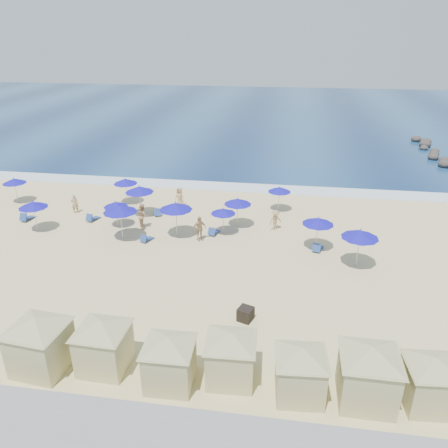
{
  "coord_description": "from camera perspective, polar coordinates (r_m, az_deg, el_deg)",
  "views": [
    {
      "loc": [
        7.0,
        -23.36,
        13.72
      ],
      "look_at": [
        2.98,
        3.0,
        1.8
      ],
      "focal_mm": 35.0,
      "sensor_mm": 36.0,
      "label": 1
    }
  ],
  "objects": [
    {
      "name": "beachgoer_4",
      "position": [
        36.81,
        -5.8,
        3.5
      ],
      "size": [
        0.97,
        0.81,
        1.71
      ],
      "primitive_type": "imported",
      "rotation": [
        0.0,
        0.0,
        5.92
      ],
      "color": "tan",
      "rests_on": "ground"
    },
    {
      "name": "umbrella_11",
      "position": [
        27.94,
        17.37,
        -1.26
      ],
      "size": [
        2.31,
        2.31,
        2.63
      ],
      "color": "#A5A8AD",
      "rests_on": "ground"
    },
    {
      "name": "umbrella_4",
      "position": [
        35.02,
        -11.0,
        4.48
      ],
      "size": [
        2.26,
        2.26,
        2.57
      ],
      "color": "#A5A8AD",
      "rests_on": "ground"
    },
    {
      "name": "umbrella_9",
      "position": [
        35.76,
        7.26,
        4.51
      ],
      "size": [
        1.88,
        1.88,
        2.14
      ],
      "color": "#A5A8AD",
      "rests_on": "ground"
    },
    {
      "name": "umbrella_2",
      "position": [
        37.93,
        -12.76,
        5.48
      ],
      "size": [
        2.02,
        2.02,
        2.3
      ],
      "color": "#A5A8AD",
      "rests_on": "ground"
    },
    {
      "name": "trash_bin",
      "position": [
        22.89,
        2.83,
        -11.66
      ],
      "size": [
        0.92,
        0.92,
        0.71
      ],
      "primitive_type": "cube",
      "rotation": [
        0.0,
        0.0,
        -0.35
      ],
      "color": "black",
      "rests_on": "ground"
    },
    {
      "name": "umbrella_7",
      "position": [
        32.43,
        1.8,
        2.97
      ],
      "size": [
        2.07,
        2.07,
        2.36
      ],
      "color": "#A5A8AD",
      "rests_on": "ground"
    },
    {
      "name": "beachgoer_2",
      "position": [
        30.74,
        -3.23,
        -0.6
      ],
      "size": [
        1.1,
        1.02,
        1.81
      ],
      "primitive_type": "imported",
      "rotation": [
        0.0,
        0.0,
        0.7
      ],
      "color": "tan",
      "rests_on": "ground"
    },
    {
      "name": "umbrella_5",
      "position": [
        33.51,
        -13.97,
        2.51
      ],
      "size": [
        1.83,
        1.83,
        2.08
      ],
      "color": "#A5A8AD",
      "rests_on": "ground"
    },
    {
      "name": "cabana_2",
      "position": [
        18.86,
        -7.19,
        -16.5
      ],
      "size": [
        4.2,
        4.2,
        2.64
      ],
      "color": "#C9C08A",
      "rests_on": "ground"
    },
    {
      "name": "cabana_4",
      "position": [
        18.51,
        10.01,
        -17.73
      ],
      "size": [
        4.14,
        4.14,
        2.6
      ],
      "color": "#C9C08A",
      "rests_on": "ground"
    },
    {
      "name": "beach_chair_0",
      "position": [
        37.52,
        -24.38,
        0.8
      ],
      "size": [
        0.76,
        1.39,
        0.73
      ],
      "color": "navy",
      "rests_on": "ground"
    },
    {
      "name": "beach_chair_1",
      "position": [
        35.66,
        -16.84,
        0.78
      ],
      "size": [
        0.85,
        1.33,
        0.68
      ],
      "color": "navy",
      "rests_on": "ground"
    },
    {
      "name": "cabana_5",
      "position": [
        18.79,
        18.45,
        -17.25
      ],
      "size": [
        4.7,
        4.7,
        2.95
      ],
      "color": "#C9C08A",
      "rests_on": "ground"
    },
    {
      "name": "beach_chair_5",
      "position": [
        30.2,
        12.11,
        -3.03
      ],
      "size": [
        0.86,
        1.33,
        0.67
      ],
      "color": "navy",
      "rests_on": "ground"
    },
    {
      "name": "beachgoer_3",
      "position": [
        32.59,
        6.73,
        0.52
      ],
      "size": [
        1.15,
        1.06,
        1.56
      ],
      "primitive_type": "imported",
      "rotation": [
        0.0,
        0.0,
        0.63
      ],
      "color": "tan",
      "rests_on": "ground"
    },
    {
      "name": "beach_chair_4",
      "position": [
        31.83,
        -1.4,
        -1.01
      ],
      "size": [
        0.78,
        1.27,
        0.65
      ],
      "color": "navy",
      "rests_on": "ground"
    },
    {
      "name": "beach_chair_3",
      "position": [
        31.31,
        -10.12,
        -1.88
      ],
      "size": [
        0.84,
        1.21,
        0.61
      ],
      "color": "navy",
      "rests_on": "ground"
    },
    {
      "name": "umbrella_3",
      "position": [
        31.11,
        -13.45,
        1.97
      ],
      "size": [
        2.39,
        2.39,
        2.72
      ],
      "color": "#A5A8AD",
      "rests_on": "ground"
    },
    {
      "name": "umbrella_6",
      "position": [
        30.92,
        -6.32,
        2.32
      ],
      "size": [
        2.36,
        2.36,
        2.69
      ],
      "color": "#A5A8AD",
      "rests_on": "ground"
    },
    {
      "name": "seawall",
      "position": [
        17.81,
        -19.68,
        -24.99
      ],
      "size": [
        160.0,
        6.1,
        1.22
      ],
      "color": "gray",
      "rests_on": "ground"
    },
    {
      "name": "cabana_1",
      "position": [
        20.1,
        -15.56,
        -14.16
      ],
      "size": [
        4.36,
        4.36,
        2.74
      ],
      "color": "#C9C08A",
      "rests_on": "ground"
    },
    {
      "name": "beachgoer_0",
      "position": [
        37.45,
        -18.92,
        2.52
      ],
      "size": [
        0.68,
        0.6,
        1.56
      ],
      "primitive_type": "imported",
      "rotation": [
        0.0,
        0.0,
        3.65
      ],
      "color": "tan",
      "rests_on": "ground"
    },
    {
      "name": "cabana_3",
      "position": [
        18.9,
        0.89,
        -16.09
      ],
      "size": [
        4.25,
        4.25,
        2.67
      ],
      "color": "#C9C08A",
      "rests_on": "ground"
    },
    {
      "name": "umbrella_8",
      "position": [
        31.32,
        -0.09,
        1.71
      ],
      "size": [
        1.82,
        1.82,
        2.07
      ],
      "color": "#A5A8AD",
      "rests_on": "ground"
    },
    {
      "name": "surf_line",
      "position": [
        41.79,
        -1.46,
        4.97
      ],
      "size": [
        160.0,
        2.5,
        0.08
      ],
      "primitive_type": "cube",
      "color": "white",
      "rests_on": "ground"
    },
    {
      "name": "ground",
      "position": [
        27.98,
        -7.01,
        -5.48
      ],
      "size": [
        160.0,
        160.0,
        0.0
      ],
      "primitive_type": "plane",
      "color": "beige",
      "rests_on": "ground"
    },
    {
      "name": "beach_chair_2",
      "position": [
        35.56,
        -8.67,
        1.5
      ],
      "size": [
        0.89,
        1.33,
        0.67
      ],
      "color": "navy",
      "rests_on": "ground"
    },
    {
      "name": "cabana_0",
      "position": [
        20.88,
        -23.07,
        -13.38
      ],
      "size": [
        4.66,
        4.66,
        2.94
      ],
      "color": "#C9C08A",
      "rests_on": "ground"
    },
    {
      "name": "umbrella_10",
      "position": [
        29.61,
        12.19,
        0.38
      ],
      "size": [
        2.12,
        2.12,
        2.41
      ],
      "color": "#A5A8AD",
      "rests_on": "ground"
    },
    {
      "name": "umbrella_0",
      "position": [
        41.3,
        -25.73,
        5.1
      ],
      "size": [
        1.98,
        1.98,
        2.25
      ],
      "color": "#A5A8AD",
      "rests_on": "ground"
    },
    {
      "name": "umbrella_1",
      "position": [
        34.66,
        -23.69,
        2.34
      ],
      "size": [
        2.1,
        2.1,
        2.39
      ],
      "color": "#A5A8AD",
      "rests_on": "ground"
    },
    {
      "name": "cabana_6",
      "position": [
        19.62,
        25.53,
        -17.38
      ],
      "size": [
        4.09,
        4.09,
        2.57
      ],
      "color": "#C9C08A",
      "rests_on": "ground"
    },
    {
      "name": "ocean",
      "position": [
        79.85,
        3.63,
        14.17
      ],
      "size": [
        160.0,
        80.0,
        0.06
      ],
      "primitive_type": "cube",
      "color": "navy",
      "rests_on": "ground"
    },
    {
      "name": "beachgoer_1",
      "position": [
        33.26,
        -10.57,
        1.07
      ],
      "size": [
        1.1,
        1.16,
        1.89
      ],
      "primitive_type": "imported",
      "rotation": [
        0.0,
        0.0,
        2.14
      ],
      "color": "tan",
      "rests_on": "ground"
    }
  ]
}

